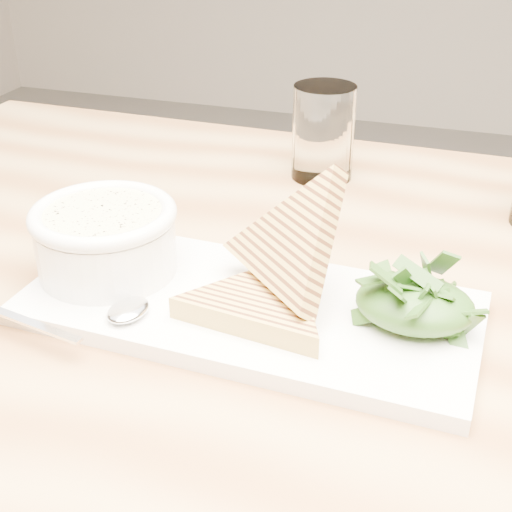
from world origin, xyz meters
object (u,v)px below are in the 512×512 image
(soup_bowl, at_px, (106,246))
(platter, at_px, (249,308))
(glass_near, at_px, (323,133))
(table_top, at_px, (306,311))

(soup_bowl, bearing_deg, platter, -4.47)
(platter, bearing_deg, soup_bowl, 175.53)
(platter, distance_m, soup_bowl, 0.15)
(soup_bowl, xyz_separation_m, glass_near, (0.13, 0.32, 0.02))
(glass_near, bearing_deg, soup_bowl, -112.18)
(soup_bowl, bearing_deg, glass_near, 67.82)
(table_top, distance_m, platter, 0.07)
(soup_bowl, height_order, glass_near, glass_near)
(table_top, height_order, glass_near, glass_near)
(platter, relative_size, soup_bowl, 3.09)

